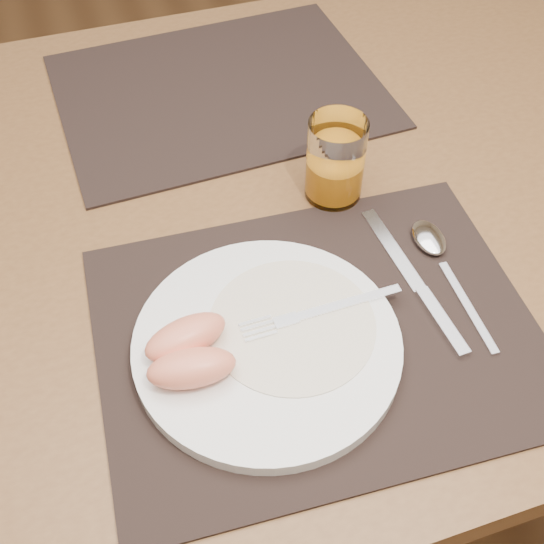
{
  "coord_description": "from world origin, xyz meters",
  "views": [
    {
      "loc": [
        -0.17,
        -0.59,
        1.33
      ],
      "look_at": [
        -0.02,
        -0.14,
        0.77
      ],
      "focal_mm": 45.0,
      "sensor_mm": 36.0,
      "label": 1
    }
  ],
  "objects_px": {
    "plate": "(267,344)",
    "spoon": "(434,247)",
    "placemat_near": "(317,332)",
    "table": "(251,241)",
    "placemat_far": "(220,91)",
    "knife": "(421,290)",
    "fork": "(308,315)",
    "juice_glass": "(335,164)"
  },
  "relations": [
    {
      "from": "plate",
      "to": "fork",
      "type": "bearing_deg",
      "value": 17.2
    },
    {
      "from": "plate",
      "to": "fork",
      "type": "height_order",
      "value": "fork"
    },
    {
      "from": "table",
      "to": "placemat_near",
      "type": "relative_size",
      "value": 3.11
    },
    {
      "from": "table",
      "to": "spoon",
      "type": "height_order",
      "value": "spoon"
    },
    {
      "from": "placemat_far",
      "to": "juice_glass",
      "type": "relative_size",
      "value": 4.3
    },
    {
      "from": "placemat_near",
      "to": "knife",
      "type": "height_order",
      "value": "knife"
    },
    {
      "from": "table",
      "to": "plate",
      "type": "xyz_separation_m",
      "value": [
        -0.05,
        -0.22,
        0.1
      ]
    },
    {
      "from": "knife",
      "to": "spoon",
      "type": "relative_size",
      "value": 1.15
    },
    {
      "from": "table",
      "to": "placemat_far",
      "type": "relative_size",
      "value": 3.11
    },
    {
      "from": "table",
      "to": "placemat_near",
      "type": "height_order",
      "value": "placemat_near"
    },
    {
      "from": "table",
      "to": "placemat_far",
      "type": "height_order",
      "value": "placemat_far"
    },
    {
      "from": "placemat_near",
      "to": "juice_glass",
      "type": "xyz_separation_m",
      "value": [
        0.09,
        0.19,
        0.05
      ]
    },
    {
      "from": "table",
      "to": "placemat_near",
      "type": "xyz_separation_m",
      "value": [
        0.01,
        -0.22,
        0.09
      ]
    },
    {
      "from": "placemat_far",
      "to": "fork",
      "type": "relative_size",
      "value": 2.57
    },
    {
      "from": "fork",
      "to": "spoon",
      "type": "xyz_separation_m",
      "value": [
        0.17,
        0.05,
        -0.01
      ]
    },
    {
      "from": "placemat_near",
      "to": "spoon",
      "type": "relative_size",
      "value": 2.35
    },
    {
      "from": "placemat_far",
      "to": "fork",
      "type": "height_order",
      "value": "fork"
    },
    {
      "from": "table",
      "to": "knife",
      "type": "height_order",
      "value": "knife"
    },
    {
      "from": "placemat_near",
      "to": "plate",
      "type": "distance_m",
      "value": 0.06
    },
    {
      "from": "spoon",
      "to": "juice_glass",
      "type": "bearing_deg",
      "value": 120.44
    },
    {
      "from": "placemat_far",
      "to": "table",
      "type": "bearing_deg",
      "value": -95.97
    },
    {
      "from": "placemat_near",
      "to": "juice_glass",
      "type": "bearing_deg",
      "value": 64.23
    },
    {
      "from": "fork",
      "to": "juice_glass",
      "type": "xyz_separation_m",
      "value": [
        0.1,
        0.18,
        0.03
      ]
    },
    {
      "from": "placemat_near",
      "to": "placemat_far",
      "type": "height_order",
      "value": "same"
    },
    {
      "from": "placemat_far",
      "to": "knife",
      "type": "distance_m",
      "value": 0.44
    },
    {
      "from": "juice_glass",
      "to": "knife",
      "type": "bearing_deg",
      "value": -79.35
    },
    {
      "from": "placemat_far",
      "to": "knife",
      "type": "height_order",
      "value": "knife"
    },
    {
      "from": "fork",
      "to": "knife",
      "type": "bearing_deg",
      "value": 1.59
    },
    {
      "from": "fork",
      "to": "knife",
      "type": "relative_size",
      "value": 0.79
    },
    {
      "from": "table",
      "to": "spoon",
      "type": "relative_size",
      "value": 7.31
    },
    {
      "from": "plate",
      "to": "spoon",
      "type": "height_order",
      "value": "plate"
    },
    {
      "from": "table",
      "to": "knife",
      "type": "distance_m",
      "value": 0.26
    },
    {
      "from": "plate",
      "to": "placemat_far",
      "type": "bearing_deg",
      "value": 80.77
    },
    {
      "from": "placemat_far",
      "to": "plate",
      "type": "distance_m",
      "value": 0.45
    },
    {
      "from": "juice_glass",
      "to": "plate",
      "type": "bearing_deg",
      "value": -127.27
    },
    {
      "from": "placemat_far",
      "to": "fork",
      "type": "bearing_deg",
      "value": -93.07
    },
    {
      "from": "placemat_near",
      "to": "spoon",
      "type": "distance_m",
      "value": 0.18
    },
    {
      "from": "juice_glass",
      "to": "placemat_near",
      "type": "bearing_deg",
      "value": -115.77
    },
    {
      "from": "knife",
      "to": "spoon",
      "type": "bearing_deg",
      "value": 50.31
    },
    {
      "from": "fork",
      "to": "juice_glass",
      "type": "distance_m",
      "value": 0.21
    },
    {
      "from": "fork",
      "to": "table",
      "type": "bearing_deg",
      "value": 89.98
    },
    {
      "from": "placemat_near",
      "to": "juice_glass",
      "type": "relative_size",
      "value": 4.3
    }
  ]
}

